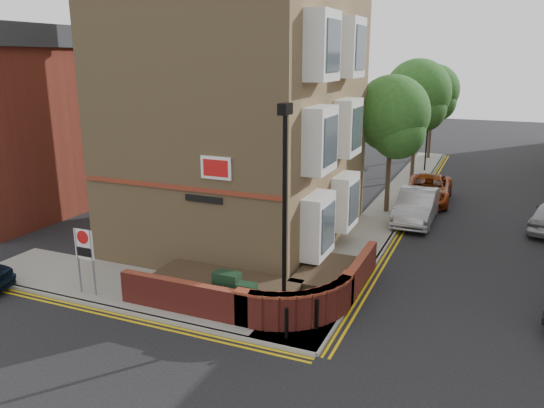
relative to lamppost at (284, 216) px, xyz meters
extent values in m
plane|color=black|center=(-1.60, -1.20, -3.34)|extent=(120.00, 120.00, 0.00)
cube|color=gray|center=(-5.10, 0.30, -3.28)|extent=(13.00, 3.00, 0.12)
cube|color=gray|center=(0.40, 14.80, -3.28)|extent=(2.00, 32.00, 0.12)
cube|color=gray|center=(-5.10, -1.20, -3.28)|extent=(13.00, 0.15, 0.12)
cube|color=gray|center=(1.40, 14.80, -3.28)|extent=(0.15, 32.00, 0.12)
cube|color=gold|center=(-5.10, -1.45, -3.34)|extent=(13.00, 0.28, 0.01)
cube|color=gold|center=(1.65, 14.80, -3.34)|extent=(0.28, 32.00, 0.01)
cube|color=#9B7D52|center=(-4.60, 6.80, 2.28)|extent=(8.00, 10.00, 11.00)
cube|color=maroon|center=(-4.60, 1.77, -0.02)|extent=(7.80, 0.06, 0.15)
cube|color=white|center=(-3.10, 1.76, 0.78)|extent=(1.10, 0.05, 0.75)
cube|color=black|center=(-3.60, 1.76, -0.32)|extent=(1.40, 0.04, 0.22)
cylinder|color=black|center=(0.00, 0.00, -0.22)|extent=(0.12, 0.12, 6.00)
cylinder|color=black|center=(0.00, 0.00, -2.82)|extent=(0.20, 0.20, 0.80)
cube|color=black|center=(0.00, 0.00, 2.93)|extent=(0.25, 0.50, 0.30)
cube|color=black|center=(-1.90, 0.10, -2.62)|extent=(0.80, 0.45, 1.20)
cube|color=black|center=(-1.10, -0.20, -2.67)|extent=(0.55, 0.40, 1.10)
cylinder|color=black|center=(0.40, -0.80, -2.77)|extent=(0.11, 0.11, 0.90)
cylinder|color=black|center=(1.00, 0.00, -2.77)|extent=(0.11, 0.11, 0.90)
cylinder|color=slate|center=(-6.90, -0.70, -2.12)|extent=(0.06, 0.06, 2.20)
cylinder|color=slate|center=(-6.30, -0.70, -2.12)|extent=(0.06, 0.06, 2.20)
cube|color=white|center=(-6.60, -0.70, -1.52)|extent=(0.72, 0.04, 1.00)
cylinder|color=red|center=(-6.60, -0.73, -1.27)|extent=(0.44, 0.02, 0.44)
cube|color=maroon|center=(-16.60, 6.80, 0.66)|extent=(6.00, 10.00, 8.00)
cube|color=#2B2E33|center=(-16.60, 6.80, 5.16)|extent=(6.40, 10.40, 1.00)
cylinder|color=#382B1E|center=(0.40, 12.80, -0.95)|extent=(0.24, 0.24, 4.55)
sphere|color=#1C541E|center=(0.40, 12.80, 1.65)|extent=(3.64, 3.64, 3.64)
sphere|color=#1C541E|center=(0.80, 12.50, 0.81)|extent=(2.60, 2.60, 2.60)
sphere|color=#1C541E|center=(0.10, 13.20, 1.20)|extent=(2.86, 2.86, 2.86)
cylinder|color=#382B1E|center=(0.40, 20.80, -0.70)|extent=(0.24, 0.24, 5.04)
sphere|color=#1C541E|center=(0.40, 20.80, 2.18)|extent=(4.03, 4.03, 4.03)
sphere|color=#1C541E|center=(0.80, 20.50, 1.24)|extent=(2.88, 2.88, 2.88)
sphere|color=#1C541E|center=(0.10, 21.20, 1.67)|extent=(3.17, 3.17, 3.17)
cylinder|color=#382B1E|center=(0.40, 28.80, -0.84)|extent=(0.24, 0.24, 4.76)
sphere|color=#1C541E|center=(0.40, 28.80, 1.88)|extent=(3.81, 3.81, 3.81)
sphere|color=#1C541E|center=(0.80, 28.50, 0.99)|extent=(2.72, 2.72, 2.72)
sphere|color=#1C541E|center=(0.10, 29.20, 1.40)|extent=(2.99, 2.99, 2.99)
cylinder|color=black|center=(0.80, 23.80, -1.62)|extent=(0.10, 0.10, 3.20)
imported|color=black|center=(0.80, 23.80, 0.48)|extent=(0.20, 0.16, 1.00)
imported|color=#98999F|center=(2.00, 11.89, -2.56)|extent=(1.68, 4.75, 1.56)
imported|color=#953610|center=(2.00, 15.87, -2.64)|extent=(2.53, 5.16, 1.41)
camera|label=1|loc=(5.18, -12.97, 4.23)|focal=35.00mm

